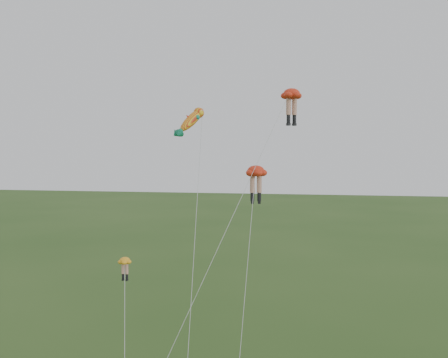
# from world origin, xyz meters

# --- Properties ---
(legs_kite_red_high) EXTENTS (9.38, 10.51, 20.08)m
(legs_kite_red_high) POSITION_xyz_m (5.63, 8.31, 19.23)
(legs_kite_red_high) COLOR red
(legs_kite_red_high) RESTS_ON ground
(legs_kite_red_mid) EXTENTS (1.85, 9.88, 14.31)m
(legs_kite_red_mid) POSITION_xyz_m (3.25, 6.53, 13.54)
(legs_kite_red_mid) COLOR red
(legs_kite_red_mid) RESTS_ON ground
(legs_kite_yellow) EXTENTS (1.81, 3.93, 8.43)m
(legs_kite_yellow) POSITION_xyz_m (-4.59, 0.61, 7.67)
(legs_kite_yellow) COLOR #FAA71F
(legs_kite_yellow) RESTS_ON ground
(fish_kite) EXTENTS (3.58, 12.39, 19.06)m
(fish_kite) POSITION_xyz_m (-2.03, 8.44, 17.69)
(fish_kite) COLOR yellow
(fish_kite) RESTS_ON ground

